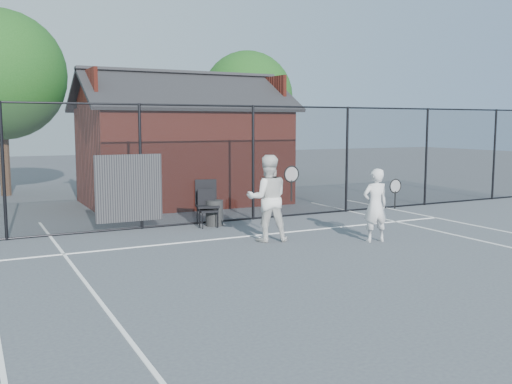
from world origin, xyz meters
name	(u,v)px	position (x,y,z in m)	size (l,w,h in m)	color
ground	(328,265)	(0.00, 0.00, 0.00)	(80.00, 80.00, 0.00)	#44474D
court_lines	(376,283)	(0.00, -1.32, 0.01)	(11.02, 18.00, 0.01)	white
fence	(207,167)	(-0.30, 5.00, 1.45)	(22.04, 3.00, 3.00)	black
clubhouse	(183,153)	(0.50, 9.00, 1.61)	(6.50, 4.36, 4.19)	maroon
tree_left	(0,75)	(-4.50, 13.50, 4.19)	(4.48, 4.48, 6.44)	#362015
tree_right	(247,97)	(5.50, 14.50, 3.71)	(3.97, 3.97, 5.70)	#362015
player_front	(375,205)	(2.03, 1.24, 0.79)	(0.73, 0.56, 1.57)	silver
player_back	(268,198)	(0.02, 2.35, 0.93)	(1.09, 0.95, 1.86)	silver
chair_left	(207,204)	(-0.46, 4.60, 0.56)	(0.53, 0.56, 1.11)	black
chair_right	(208,209)	(-0.50, 4.47, 0.45)	(0.43, 0.45, 0.90)	black
waste_bin	(214,213)	(-0.28, 4.60, 0.32)	(0.44, 0.44, 0.64)	#252525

